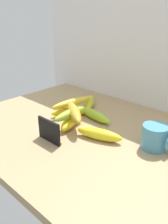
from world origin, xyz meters
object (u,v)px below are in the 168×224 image
at_px(banana_5, 70,114).
at_px(banana_6, 74,112).
at_px(banana_3, 90,102).
at_px(chalkboard_sign, 49,132).
at_px(banana_0, 72,112).
at_px(coffee_mug, 155,137).
at_px(banana_4, 70,122).
at_px(banana_7, 72,102).
at_px(banana_2, 94,115).
at_px(banana_1, 99,134).

relative_size(banana_5, banana_6, 0.86).
bearing_deg(banana_5, banana_3, 112.76).
height_order(chalkboard_sign, banana_0, chalkboard_sign).
distance_m(coffee_mug, banana_4, 0.34).
distance_m(banana_3, banana_6, 0.24).
bearing_deg(banana_7, banana_2, 12.70).
xyz_separation_m(chalkboard_sign, banana_7, (-0.11, 0.23, 0.02)).
bearing_deg(banana_0, coffee_mug, 0.50).
height_order(chalkboard_sign, banana_6, banana_6).
bearing_deg(chalkboard_sign, banana_2, 90.66).
distance_m(banana_2, banana_4, 0.12).
bearing_deg(chalkboard_sign, banana_4, 102.01).
xyz_separation_m(coffee_mug, banana_4, (-0.33, -0.08, -0.02)).
bearing_deg(banana_1, chalkboard_sign, -133.11).
xyz_separation_m(banana_2, banana_5, (-0.02, -0.12, 0.04)).
distance_m(chalkboard_sign, banana_4, 0.13).
height_order(banana_0, banana_2, banana_2).
bearing_deg(banana_0, banana_5, -48.20).
distance_m(banana_5, banana_6, 0.02).
distance_m(banana_0, banana_2, 0.10).
xyz_separation_m(banana_3, banana_7, (0.00, -0.12, 0.03)).
bearing_deg(banana_3, banana_5, -67.24).
xyz_separation_m(banana_0, banana_1, (0.22, -0.08, 0.00)).
bearing_deg(chalkboard_sign, banana_0, 115.23).
bearing_deg(banana_7, banana_5, -47.99).
height_order(banana_2, banana_6, banana_6).
relative_size(chalkboard_sign, banana_0, 0.58).
xyz_separation_m(banana_3, banana_5, (0.09, -0.22, 0.04)).
relative_size(banana_0, banana_2, 1.01).
bearing_deg(banana_5, banana_4, 132.30).
height_order(banana_1, banana_6, banana_6).
xyz_separation_m(banana_1, banana_3, (-0.24, 0.22, 0.00)).
relative_size(banana_4, banana_7, 0.73).
height_order(banana_4, banana_5, banana_5).
height_order(banana_2, banana_4, banana_4).
bearing_deg(banana_1, banana_3, 137.88).
relative_size(chalkboard_sign, banana_4, 0.73).
bearing_deg(banana_3, banana_4, -67.63).
bearing_deg(banana_1, banana_7, 158.28).
xyz_separation_m(coffee_mug, banana_7, (-0.41, 0.01, 0.01)).
xyz_separation_m(banana_1, banana_4, (-0.15, -0.00, 0.00)).
xyz_separation_m(banana_3, banana_6, (0.10, -0.21, 0.04)).
bearing_deg(banana_0, banana_2, 22.49).
bearing_deg(chalkboard_sign, banana_7, 116.66).
relative_size(coffee_mug, banana_6, 0.53).
bearing_deg(coffee_mug, banana_2, 173.11).
bearing_deg(banana_5, banana_6, 49.40).
relative_size(banana_1, banana_7, 0.83).
height_order(coffee_mug, banana_2, coffee_mug).
bearing_deg(banana_2, banana_3, 139.35).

